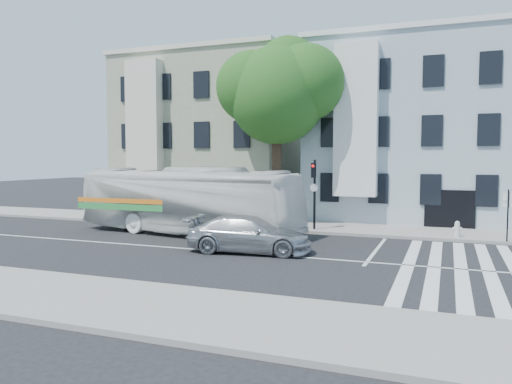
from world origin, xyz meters
The scene contains 12 objects.
ground centered at (0.00, 0.00, 0.00)m, with size 120.00×120.00×0.00m, color black.
sidewalk_far centered at (0.00, 8.00, 0.07)m, with size 80.00×4.00×0.15m, color gray.
sidewalk_near centered at (0.00, -8.00, 0.07)m, with size 80.00×4.00×0.15m, color gray.
building_left centered at (-7.00, 15.00, 5.50)m, with size 12.00×10.00×11.00m, color gray.
building_right centered at (7.00, 15.00, 5.50)m, with size 12.00×10.00×11.00m, color #9EB3BD.
street_tree centered at (0.06, 8.74, 7.83)m, with size 7.30×5.90×11.10m.
bus centered at (-3.26, 3.70, 1.74)m, with size 12.47×2.92×3.47m, color silver.
sedan centered at (1.59, 0.26, 0.76)m, with size 5.22×2.12×1.51m, color #B4B6BC.
hedge centered at (-4.97, 6.30, 0.50)m, with size 8.50×0.84×0.70m, color #2C6621, non-canonical shape.
traffic_signal centered at (2.72, 6.62, 2.47)m, with size 0.38×0.52×3.83m.
fire_hydrant centered at (9.75, 6.75, 0.54)m, with size 0.43×0.25×0.76m.
far_sign_pole centered at (11.84, 6.15, 1.66)m, with size 0.43×0.17×2.36m.
Camera 1 is at (9.30, -18.88, 3.97)m, focal length 35.00 mm.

